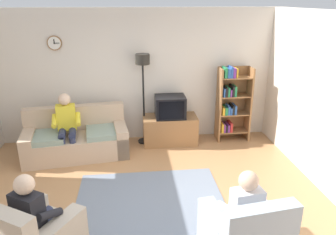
{
  "coord_description": "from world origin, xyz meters",
  "views": [
    {
      "loc": [
        -0.09,
        -3.97,
        2.85
      ],
      "look_at": [
        0.45,
        0.86,
        1.07
      ],
      "focal_mm": 34.84,
      "sensor_mm": 36.0,
      "label": 1
    }
  ],
  "objects_px": {
    "tv": "(170,107)",
    "floor_lamp": "(143,74)",
    "person_in_right_armchair": "(242,208)",
    "tv_stand": "(170,130)",
    "bookshelf": "(231,102)",
    "couch": "(76,140)",
    "person_in_left_armchair": "(36,212)",
    "person_on_couch": "(67,123)"
  },
  "relations": [
    {
      "from": "tv_stand",
      "to": "bookshelf",
      "type": "relative_size",
      "value": 0.69
    },
    {
      "from": "bookshelf",
      "to": "person_in_left_armchair",
      "type": "xyz_separation_m",
      "value": [
        -3.16,
        -3.09,
        -0.22
      ]
    },
    {
      "from": "floor_lamp",
      "to": "person_in_right_armchair",
      "type": "height_order",
      "value": "floor_lamp"
    },
    {
      "from": "person_on_couch",
      "to": "person_in_right_armchair",
      "type": "bearing_deg",
      "value": -48.42
    },
    {
      "from": "tv",
      "to": "floor_lamp",
      "type": "height_order",
      "value": "floor_lamp"
    },
    {
      "from": "bookshelf",
      "to": "person_on_couch",
      "type": "relative_size",
      "value": 1.28
    },
    {
      "from": "couch",
      "to": "floor_lamp",
      "type": "height_order",
      "value": "floor_lamp"
    },
    {
      "from": "tv",
      "to": "person_in_right_armchair",
      "type": "height_order",
      "value": "person_in_right_armchair"
    },
    {
      "from": "floor_lamp",
      "to": "person_on_couch",
      "type": "height_order",
      "value": "floor_lamp"
    },
    {
      "from": "person_on_couch",
      "to": "tv",
      "type": "bearing_deg",
      "value": 12.83
    },
    {
      "from": "bookshelf",
      "to": "person_on_couch",
      "type": "distance_m",
      "value": 3.31
    },
    {
      "from": "bookshelf",
      "to": "person_in_right_armchair",
      "type": "distance_m",
      "value": 3.38
    },
    {
      "from": "tv",
      "to": "person_in_left_armchair",
      "type": "bearing_deg",
      "value": -121.93
    },
    {
      "from": "tv",
      "to": "bookshelf",
      "type": "height_order",
      "value": "bookshelf"
    },
    {
      "from": "person_on_couch",
      "to": "floor_lamp",
      "type": "bearing_deg",
      "value": 21.63
    },
    {
      "from": "person_on_couch",
      "to": "bookshelf",
      "type": "bearing_deg",
      "value": 9.42
    },
    {
      "from": "tv_stand",
      "to": "tv",
      "type": "distance_m",
      "value": 0.51
    },
    {
      "from": "floor_lamp",
      "to": "tv",
      "type": "bearing_deg",
      "value": -13.18
    },
    {
      "from": "person_in_right_armchair",
      "to": "bookshelf",
      "type": "bearing_deg",
      "value": 75.56
    },
    {
      "from": "floor_lamp",
      "to": "person_in_right_armchair",
      "type": "bearing_deg",
      "value": -73.5
    },
    {
      "from": "couch",
      "to": "person_in_right_armchair",
      "type": "bearing_deg",
      "value": -51.01
    },
    {
      "from": "person_in_right_armchair",
      "to": "person_on_couch",
      "type": "bearing_deg",
      "value": 131.58
    },
    {
      "from": "tv",
      "to": "bookshelf",
      "type": "bearing_deg",
      "value": 4.1
    },
    {
      "from": "tv_stand",
      "to": "person_in_left_armchair",
      "type": "height_order",
      "value": "person_in_left_armchair"
    },
    {
      "from": "tv_stand",
      "to": "floor_lamp",
      "type": "relative_size",
      "value": 0.59
    },
    {
      "from": "tv_stand",
      "to": "tv",
      "type": "bearing_deg",
      "value": -90.0
    },
    {
      "from": "couch",
      "to": "person_in_left_armchair",
      "type": "bearing_deg",
      "value": -90.5
    },
    {
      "from": "bookshelf",
      "to": "person_in_left_armchair",
      "type": "bearing_deg",
      "value": -135.63
    },
    {
      "from": "bookshelf",
      "to": "floor_lamp",
      "type": "height_order",
      "value": "floor_lamp"
    },
    {
      "from": "couch",
      "to": "person_on_couch",
      "type": "bearing_deg",
      "value": -138.66
    },
    {
      "from": "tv_stand",
      "to": "floor_lamp",
      "type": "distance_m",
      "value": 1.28
    },
    {
      "from": "bookshelf",
      "to": "floor_lamp",
      "type": "xyz_separation_m",
      "value": [
        -1.82,
        0.03,
        0.62
      ]
    },
    {
      "from": "tv",
      "to": "person_in_right_armchair",
      "type": "distance_m",
      "value": 3.22
    },
    {
      "from": "floor_lamp",
      "to": "person_on_couch",
      "type": "relative_size",
      "value": 1.49
    },
    {
      "from": "person_in_left_armchair",
      "to": "person_in_right_armchair",
      "type": "distance_m",
      "value": 2.33
    },
    {
      "from": "person_in_right_armchair",
      "to": "couch",
      "type": "bearing_deg",
      "value": 128.99
    },
    {
      "from": "couch",
      "to": "bookshelf",
      "type": "height_order",
      "value": "bookshelf"
    },
    {
      "from": "bookshelf",
      "to": "person_in_right_armchair",
      "type": "relative_size",
      "value": 1.41
    },
    {
      "from": "person_on_couch",
      "to": "person_in_left_armchair",
      "type": "xyz_separation_m",
      "value": [
        0.1,
        -2.55,
        -0.09
      ]
    },
    {
      "from": "person_in_right_armchair",
      "to": "floor_lamp",
      "type": "bearing_deg",
      "value": 106.5
    },
    {
      "from": "tv_stand",
      "to": "person_in_left_armchair",
      "type": "bearing_deg",
      "value": -121.72
    },
    {
      "from": "tv_stand",
      "to": "tv",
      "type": "xyz_separation_m",
      "value": [
        0.0,
        -0.02,
        0.51
      ]
    }
  ]
}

